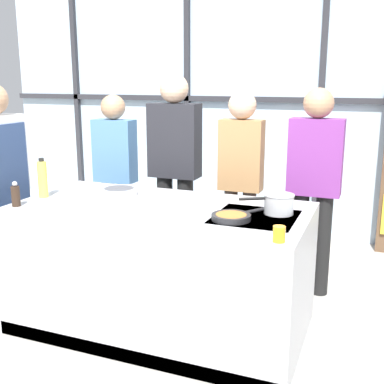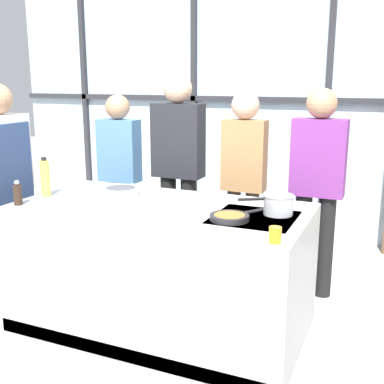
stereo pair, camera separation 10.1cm
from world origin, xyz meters
name	(u,v)px [view 1 (the left image)]	position (x,y,z in m)	size (l,w,h in m)	color
ground_plane	(161,324)	(0.00, 0.00, 0.00)	(18.00, 18.00, 0.00)	#ADA89E
back_window_wall	(251,111)	(0.00, 2.46, 1.40)	(6.40, 0.10, 2.80)	silver
demo_island	(160,267)	(0.00, 0.00, 0.45)	(2.04, 1.06, 0.90)	#B7BABF
chef	(0,181)	(-1.38, -0.02, 0.98)	(0.24, 0.46, 1.73)	#47382D
spectator_far_left	(115,169)	(-0.92, 0.98, 0.94)	(0.39, 0.23, 1.62)	#232838
spectator_center_left	(175,162)	(-0.31, 0.98, 1.04)	(0.45, 0.25, 1.81)	black
spectator_center_right	(241,173)	(0.31, 0.98, 0.98)	(0.37, 0.23, 1.67)	#47382D
spectator_far_right	(314,179)	(0.92, 0.98, 0.97)	(0.42, 0.24, 1.70)	black
frying_pan	(232,217)	(0.56, -0.12, 0.92)	(0.31, 0.40, 0.04)	#232326
saucepan	(279,203)	(0.80, 0.12, 0.97)	(0.34, 0.24, 0.13)	silver
white_plate	(131,189)	(-0.44, 0.40, 0.91)	(0.27, 0.27, 0.01)	white
mixing_bowl	(119,191)	(-0.43, 0.19, 0.93)	(0.28, 0.28, 0.06)	silver
oil_bottle	(43,179)	(-0.92, -0.07, 1.04)	(0.07, 0.07, 0.30)	#E0CC4C
pepper_grinder	(16,195)	(-0.93, -0.35, 0.98)	(0.06, 0.06, 0.18)	#332319
juice_glass_near	(279,234)	(0.92, -0.43, 0.94)	(0.07, 0.07, 0.09)	orange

